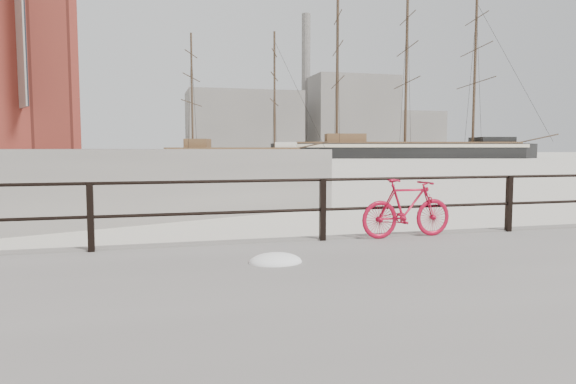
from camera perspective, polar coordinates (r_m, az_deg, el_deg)
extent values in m
plane|color=white|center=(10.18, 22.65, -5.86)|extent=(400.00, 400.00, 0.00)
imported|color=#AD0B28|center=(8.73, 13.08, -1.76)|extent=(1.63, 0.32, 0.98)
ellipsoid|color=white|center=(6.70, -1.40, -6.78)|extent=(0.70, 0.55, 0.25)
cube|color=gray|center=(150.36, -4.99, 7.58)|extent=(32.00, 18.00, 18.00)
cube|color=gray|center=(164.99, 6.88, 8.37)|extent=(26.00, 20.00, 24.00)
cube|color=gray|center=(179.00, 13.16, 6.40)|extent=(20.00, 16.00, 14.00)
cylinder|color=gray|center=(166.31, 2.01, 11.83)|extent=(2.80, 2.80, 44.00)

